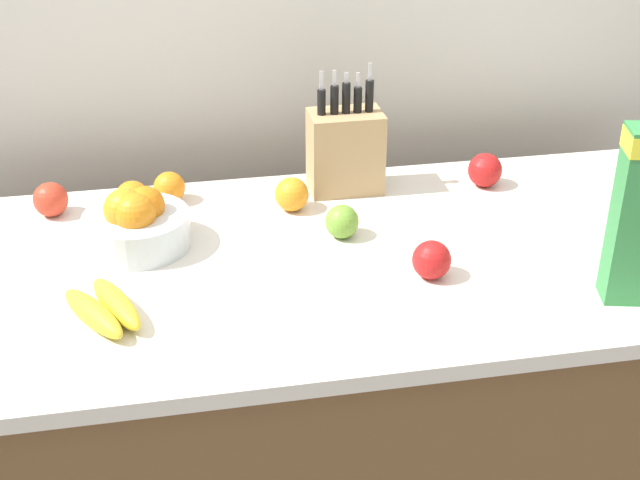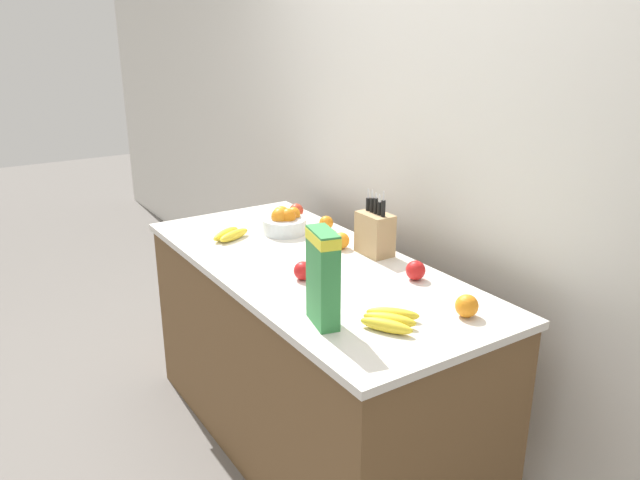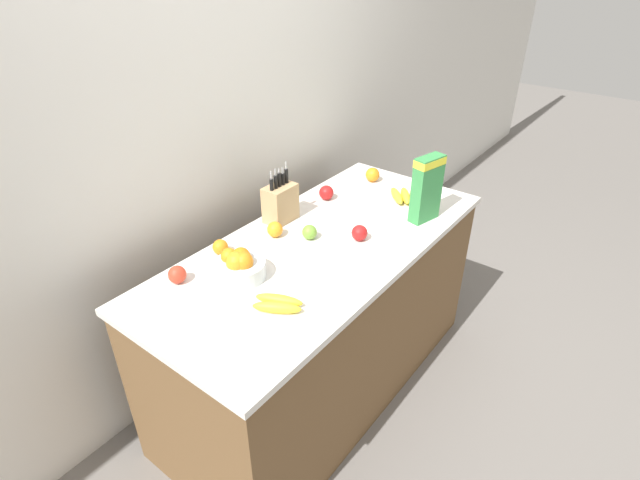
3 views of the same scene
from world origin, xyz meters
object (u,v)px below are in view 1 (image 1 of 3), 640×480
(apple_rear, at_px, (432,260))
(apple_leftmost, at_px, (485,170))
(orange_by_cereal, at_px, (292,194))
(orange_front_center, at_px, (169,187))
(apple_near_bananas, at_px, (342,222))
(fruit_bowl, at_px, (136,222))
(orange_back_center, at_px, (640,171))
(knife_block, at_px, (345,150))
(apple_middle, at_px, (51,199))
(banana_bunch_left, at_px, (105,309))

(apple_rear, xyz_separation_m, apple_leftmost, (0.24, 0.36, 0.00))
(apple_rear, height_order, orange_by_cereal, same)
(apple_rear, bearing_deg, orange_front_center, 138.26)
(apple_near_bananas, height_order, apple_leftmost, apple_leftmost)
(fruit_bowl, height_order, apple_leftmost, fruit_bowl)
(apple_leftmost, bearing_deg, orange_back_center, -11.63)
(orange_by_cereal, height_order, orange_back_center, orange_back_center)
(fruit_bowl, bearing_deg, orange_by_cereal, 17.22)
(apple_rear, distance_m, orange_back_center, 0.64)
(apple_rear, bearing_deg, apple_leftmost, 57.08)
(orange_front_center, distance_m, orange_back_center, 1.04)
(knife_block, height_order, orange_by_cereal, knife_block)
(orange_by_cereal, distance_m, orange_front_center, 0.27)
(apple_middle, bearing_deg, knife_block, 1.02)
(orange_front_center, bearing_deg, fruit_bowl, -110.48)
(knife_block, distance_m, apple_rear, 0.42)
(banana_bunch_left, height_order, apple_rear, apple_rear)
(orange_front_center, bearing_deg, apple_leftmost, -4.01)
(apple_near_bananas, bearing_deg, orange_back_center, 8.80)
(fruit_bowl, xyz_separation_m, banana_bunch_left, (-0.06, -0.26, -0.03))
(banana_bunch_left, relative_size, apple_middle, 2.84)
(fruit_bowl, xyz_separation_m, apple_rear, (0.53, -0.22, -0.02))
(apple_leftmost, xyz_separation_m, orange_back_center, (0.34, -0.07, 0.00))
(apple_rear, distance_m, orange_by_cereal, 0.39)
(knife_block, xyz_separation_m, apple_leftmost, (0.31, -0.04, -0.06))
(apple_leftmost, xyz_separation_m, orange_by_cereal, (-0.44, -0.04, -0.00))
(fruit_bowl, height_order, apple_near_bananas, fruit_bowl)
(orange_back_center, bearing_deg, knife_block, 170.31)
(orange_by_cereal, height_order, orange_front_center, orange_by_cereal)
(banana_bunch_left, bearing_deg, apple_middle, 105.64)
(apple_rear, height_order, apple_leftmost, apple_leftmost)
(apple_near_bananas, bearing_deg, fruit_bowl, 174.57)
(fruit_bowl, relative_size, banana_bunch_left, 1.01)
(apple_middle, distance_m, apple_leftmost, 0.94)
(orange_by_cereal, bearing_deg, apple_middle, 172.10)
(knife_block, distance_m, apple_leftmost, 0.32)
(apple_leftmost, relative_size, orange_front_center, 1.12)
(apple_near_bananas, xyz_separation_m, apple_leftmost, (0.36, 0.18, 0.00))
(knife_block, height_order, apple_near_bananas, knife_block)
(orange_by_cereal, distance_m, orange_back_center, 0.78)
(apple_middle, height_order, orange_back_center, orange_back_center)
(apple_leftmost, height_order, orange_front_center, apple_leftmost)
(orange_by_cereal, bearing_deg, orange_back_center, -2.20)
(fruit_bowl, height_order, orange_back_center, fruit_bowl)
(fruit_bowl, distance_m, apple_near_bananas, 0.41)
(apple_middle, distance_m, apple_rear, 0.81)
(apple_leftmost, relative_size, orange_by_cereal, 1.05)
(apple_leftmost, bearing_deg, apple_middle, 178.18)
(knife_block, xyz_separation_m, apple_near_bananas, (-0.05, -0.22, -0.06))
(fruit_bowl, relative_size, apple_near_bananas, 3.06)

